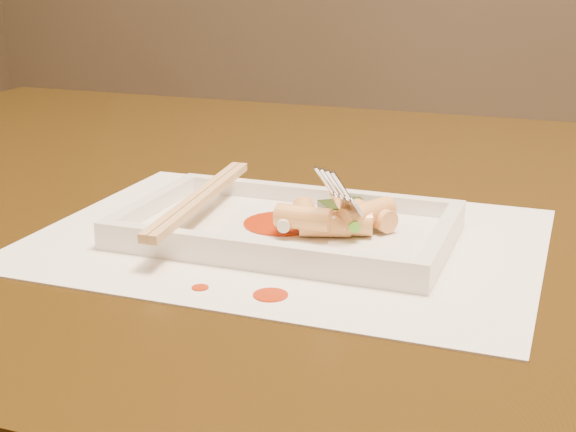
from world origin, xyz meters
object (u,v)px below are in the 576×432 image
(chopstick_a, at_px, (196,197))
(fork, at_px, (381,140))
(placemat, at_px, (288,238))
(plate_base, at_px, (288,232))
(table, at_px, (317,286))

(chopstick_a, xyz_separation_m, fork, (0.15, 0.02, 0.06))
(placemat, distance_m, fork, 0.11)
(plate_base, xyz_separation_m, fork, (0.07, 0.02, 0.08))
(placemat, relative_size, plate_base, 1.54)
(plate_base, bearing_deg, chopstick_a, 180.00)
(fork, bearing_deg, placemat, -165.58)
(placemat, distance_m, plate_base, 0.00)
(table, xyz_separation_m, chopstick_a, (-0.06, -0.14, 0.13))
(placemat, bearing_deg, fork, 14.42)
(placemat, height_order, plate_base, plate_base)
(table, relative_size, placemat, 3.50)
(table, bearing_deg, chopstick_a, -112.81)
(chopstick_a, bearing_deg, plate_base, 0.00)
(table, xyz_separation_m, plate_base, (0.02, -0.14, 0.11))
(chopstick_a, height_order, fork, fork)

